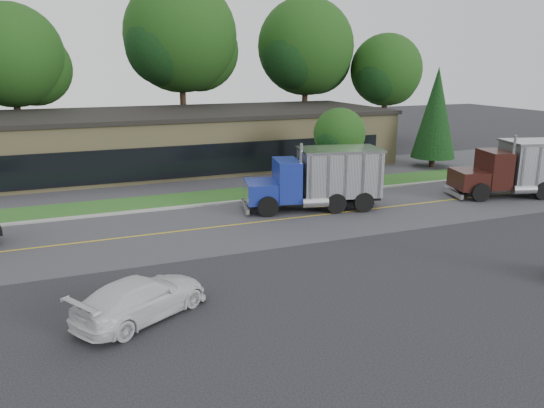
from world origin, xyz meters
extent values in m
plane|color=#343439|center=(0.00, 0.00, 0.00)|extent=(140.00, 140.00, 0.00)
cube|color=#4B4B50|center=(0.00, 9.00, 0.00)|extent=(60.00, 8.00, 0.02)
cube|color=gold|center=(0.00, 9.00, 0.00)|extent=(60.00, 0.12, 0.01)
cube|color=#9E9E99|center=(0.00, 13.20, 0.00)|extent=(60.00, 0.30, 0.12)
cube|color=#24581E|center=(0.00, 15.00, 0.00)|extent=(60.00, 3.40, 0.03)
cube|color=#4B4B50|center=(0.00, 20.00, 0.00)|extent=(60.00, 7.00, 0.02)
cube|color=tan|center=(2.00, 26.00, 2.00)|extent=(32.00, 12.00, 4.00)
cylinder|color=#382619|center=(-10.00, 34.00, 2.29)|extent=(0.56, 0.56, 4.58)
sphere|color=#1D3D10|center=(-10.00, 34.00, 8.50)|extent=(8.37, 8.37, 8.37)
sphere|color=#1D3D10|center=(-8.43, 35.05, 7.45)|extent=(6.28, 6.28, 6.28)
cylinder|color=#382619|center=(4.00, 34.00, 2.78)|extent=(0.56, 0.56, 5.55)
sphere|color=#1D3D10|center=(4.00, 34.00, 10.31)|extent=(10.15, 10.15, 10.15)
sphere|color=#1D3D10|center=(5.90, 35.27, 9.04)|extent=(7.61, 7.61, 7.61)
sphere|color=black|center=(2.41, 33.05, 9.36)|extent=(6.98, 6.98, 6.98)
cylinder|color=#382619|center=(16.00, 33.00, 2.54)|extent=(0.56, 0.56, 5.08)
sphere|color=#1D3D10|center=(16.00, 33.00, 9.44)|extent=(9.29, 9.29, 9.29)
sphere|color=#1D3D10|center=(17.74, 34.16, 8.28)|extent=(6.97, 6.97, 6.97)
sphere|color=black|center=(14.55, 32.13, 8.57)|extent=(6.39, 6.39, 6.39)
cylinder|color=#382619|center=(24.00, 31.00, 1.95)|extent=(0.56, 0.56, 3.89)
sphere|color=#1D3D10|center=(24.00, 31.00, 7.23)|extent=(7.12, 7.12, 7.12)
sphere|color=#1D3D10|center=(25.34, 31.89, 6.34)|extent=(5.34, 5.34, 5.34)
sphere|color=black|center=(22.89, 30.33, 6.56)|extent=(4.90, 4.90, 4.90)
cylinder|color=#382619|center=(20.00, 18.00, 0.50)|extent=(0.44, 0.44, 1.00)
cone|color=black|center=(20.00, 18.00, 4.21)|extent=(3.37, 3.37, 6.89)
cylinder|color=#382619|center=(10.00, 15.00, 0.92)|extent=(0.56, 0.56, 1.85)
sphere|color=#1D3D10|center=(10.00, 15.00, 3.44)|extent=(3.38, 3.38, 3.38)
sphere|color=#1D3D10|center=(10.63, 15.42, 3.01)|extent=(2.54, 2.54, 2.54)
sphere|color=black|center=(9.47, 14.68, 3.12)|extent=(2.33, 2.33, 2.33)
cube|color=black|center=(6.07, 10.28, 0.57)|extent=(7.21, 2.46, 0.28)
cube|color=navy|center=(3.02, 10.93, 1.12)|extent=(2.15, 2.60, 1.10)
cube|color=navy|center=(4.39, 10.64, 1.72)|extent=(1.71, 2.61, 2.20)
cube|color=black|center=(3.86, 10.75, 2.12)|extent=(0.49, 2.07, 0.90)
cube|color=silver|center=(7.29, 10.03, 2.02)|extent=(4.70, 3.33, 2.50)
cube|color=silver|center=(7.29, 10.03, 3.32)|extent=(4.88, 3.51, 0.12)
cylinder|color=black|center=(3.41, 12.02, 0.57)|extent=(1.15, 0.57, 1.10)
cylinder|color=black|center=(2.94, 9.77, 0.57)|extent=(1.15, 0.57, 1.10)
cylinder|color=black|center=(7.83, 11.09, 0.57)|extent=(1.15, 0.57, 1.10)
cylinder|color=black|center=(7.35, 8.84, 0.57)|extent=(1.15, 0.57, 1.10)
cube|color=black|center=(18.96, 8.36, 0.57)|extent=(7.53, 2.93, 0.28)
cube|color=black|center=(15.80, 9.21, 1.12)|extent=(2.34, 2.69, 1.10)
cube|color=black|center=(17.22, 8.83, 1.72)|extent=(1.89, 2.66, 2.20)
cube|color=black|center=(16.67, 8.98, 2.12)|extent=(0.61, 2.04, 0.90)
cube|color=silver|center=(20.22, 8.02, 2.02)|extent=(5.00, 3.59, 2.50)
cylinder|color=black|center=(16.26, 10.28, 0.57)|extent=(1.15, 0.62, 1.10)
cylinder|color=black|center=(15.66, 8.06, 0.57)|extent=(1.15, 0.62, 1.10)
cylinder|color=black|center=(20.84, 9.04, 0.57)|extent=(1.15, 0.62, 1.10)
imported|color=silver|center=(-5.00, 0.59, 0.67)|extent=(4.93, 3.99, 1.34)
camera|label=1|loc=(-6.92, -15.37, 7.91)|focal=35.00mm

